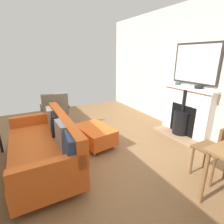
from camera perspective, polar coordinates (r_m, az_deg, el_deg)
name	(u,v)px	position (r m, az deg, el deg)	size (l,w,h in m)	color
ground_plane	(83,152)	(3.41, -9.26, -12.72)	(4.97, 6.08, 0.01)	olive
wall_left	(185,70)	(4.40, 22.61, 12.38)	(0.12, 6.08, 2.78)	silver
fireplace	(185,114)	(4.22, 22.63, -0.60)	(0.56, 1.23, 1.08)	#9E7A5B
mirror_over_mantel	(196,64)	(4.12, 25.55, 13.97)	(0.04, 1.05, 0.83)	#2D2823
mantel_bowl_near	(178,84)	(4.29, 20.62, 8.59)	(0.13, 0.13, 0.04)	#334C56
mantel_bowl_far	(199,87)	(3.97, 26.31, 7.28)	(0.16, 0.16, 0.06)	black
sofa	(46,147)	(3.00, -20.60, -10.46)	(0.91, 1.88, 0.81)	#B2B2B7
ottoman	(95,134)	(3.51, -5.51, -7.21)	(0.64, 0.89, 0.38)	#B2B2B7
armchair_accent	(55,107)	(4.57, -17.99, 1.48)	(0.72, 0.64, 0.87)	brown
dining_chair_near_fireplace	(218,148)	(2.85, 31.11, -9.89)	(0.41, 0.41, 0.86)	brown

